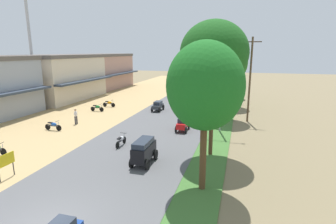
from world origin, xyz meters
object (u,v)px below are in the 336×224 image
object	(u,v)px
median_tree_third	(225,59)
median_tree_fifth	(231,47)
median_tree_second	(214,53)
streetlamp_near	(222,80)
car_hatchback_red	(183,124)
motorbike_ahead_third	(180,99)
pedestrian_on_shoulder	(76,116)
streetlamp_mid	(230,74)
median_tree_nearest	(205,87)
parked_motorbike_fourth	(109,103)
car_sedan_charcoal	(158,106)
street_signboard	(5,162)
median_tree_fourth	(230,63)
parked_motorbike_second	(53,125)
utility_pole_near	(250,79)
car_van_black	(144,150)
parked_motorbike_third	(97,107)
motorbike_ahead_second	(121,140)

from	to	relation	value
median_tree_third	median_tree_fifth	size ratio (longest dim) A/B	0.86
median_tree_second	streetlamp_near	size ratio (longest dim) A/B	1.11
car_hatchback_red	motorbike_ahead_third	world-z (taller)	car_hatchback_red
pedestrian_on_shoulder	streetlamp_mid	xyz separation A→B (m)	(14.48, 17.70, 3.20)
median_tree_nearest	car_hatchback_red	size ratio (longest dim) A/B	3.96
streetlamp_near	parked_motorbike_fourth	bearing A→B (deg)	154.84
pedestrian_on_shoulder	car_sedan_charcoal	size ratio (longest dim) A/B	0.72
street_signboard	median_tree_fourth	size ratio (longest dim) A/B	0.18
streetlamp_mid	car_hatchback_red	world-z (taller)	streetlamp_mid
car_hatchback_red	parked_motorbike_second	bearing A→B (deg)	-165.24
median_tree_fourth	streetlamp_near	xyz separation A→B (m)	(-0.09, -11.99, -0.99)
streetlamp_mid	utility_pole_near	bearing A→B (deg)	-77.55
parked_motorbike_fourth	car_van_black	bearing A→B (deg)	-55.43
parked_motorbike_third	parked_motorbike_fourth	xyz separation A→B (m)	(0.13, 2.85, 0.00)
parked_motorbike_second	car_sedan_charcoal	xyz separation A→B (m)	(7.00, 10.71, 0.19)
parked_motorbike_third	utility_pole_near	distance (m)	18.51
car_van_black	parked_motorbike_second	bearing A→B (deg)	156.08
car_van_black	motorbike_ahead_third	world-z (taller)	car_van_black
streetlamp_mid	car_van_black	bearing A→B (deg)	-99.55
utility_pole_near	street_signboard	bearing A→B (deg)	-128.09
parked_motorbike_fourth	parked_motorbike_third	bearing A→B (deg)	-92.65
motorbike_ahead_third	median_tree_fourth	bearing A→B (deg)	-9.80
median_tree_nearest	utility_pole_near	xyz separation A→B (m)	(2.55, 15.70, -1.07)
parked_motorbike_second	pedestrian_on_shoulder	xyz separation A→B (m)	(0.78, 2.49, 0.41)
utility_pole_near	pedestrian_on_shoulder	bearing A→B (deg)	-160.24
parked_motorbike_fourth	median_tree_fifth	size ratio (longest dim) A/B	0.18
motorbike_ahead_second	motorbike_ahead_third	xyz separation A→B (m)	(0.25, 19.47, 0.00)
utility_pole_near	car_van_black	size ratio (longest dim) A/B	3.67
parked_motorbike_third	median_tree_fourth	bearing A→B (deg)	26.06
parked_motorbike_fourth	street_signboard	bearing A→B (deg)	-78.68
parked_motorbike_second	motorbike_ahead_third	world-z (taller)	motorbike_ahead_third
streetlamp_mid	median_tree_fourth	bearing A→B (deg)	-88.70
motorbike_ahead_third	median_tree_third	bearing A→B (deg)	-50.66
parked_motorbike_third	median_tree_second	size ratio (longest dim) A/B	0.19
parked_motorbike_second	parked_motorbike_fourth	distance (m)	11.28
median_tree_nearest	car_hatchback_red	distance (m)	11.84
streetlamp_mid	car_hatchback_red	bearing A→B (deg)	-101.19
street_signboard	motorbike_ahead_third	bearing A→B (deg)	80.57
median_tree_third	motorbike_ahead_second	world-z (taller)	median_tree_third
streetlamp_near	car_sedan_charcoal	distance (m)	11.39
median_tree_fifth	streetlamp_near	bearing A→B (deg)	-89.33
utility_pole_near	parked_motorbike_second	bearing A→B (deg)	-154.20
parked_motorbike_fourth	median_tree_third	world-z (taller)	median_tree_third
parked_motorbike_fourth	motorbike_ahead_second	world-z (taller)	motorbike_ahead_second
parked_motorbike_third	median_tree_second	xyz separation A→B (m)	(15.34, -10.40, 6.73)
median_tree_third	median_tree_fourth	distance (m)	7.14
car_sedan_charcoal	streetlamp_mid	bearing A→B (deg)	48.92
parked_motorbike_third	car_van_black	bearing A→B (deg)	-49.76
median_tree_nearest	street_signboard	bearing A→B (deg)	-170.13
motorbike_ahead_third	streetlamp_near	bearing A→B (deg)	-62.33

